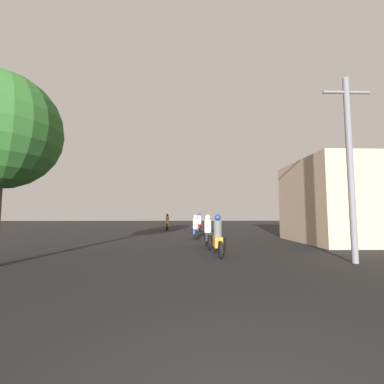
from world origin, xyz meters
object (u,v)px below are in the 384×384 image
object	(u,v)px
motorcycle_yellow	(167,223)
building_right_near	(335,201)
motorcycle_white	(207,227)
utility_pole_near	(350,163)
motorcycle_red	(199,224)
motorcycle_orange	(218,239)
motorcycle_blue	(195,229)
motorcycle_black	(208,234)

from	to	relation	value
motorcycle_yellow	building_right_near	size ratio (longest dim) A/B	0.37
motorcycle_white	utility_pole_near	world-z (taller)	utility_pole_near
motorcycle_white	motorcycle_red	xyz separation A→B (m)	(-0.36, 3.61, 0.04)
motorcycle_orange	building_right_near	xyz separation A→B (m)	(7.14, 4.17, 1.64)
motorcycle_orange	motorcycle_blue	bearing A→B (deg)	100.93
motorcycle_blue	motorcycle_white	world-z (taller)	motorcycle_white
motorcycle_orange	utility_pole_near	xyz separation A→B (m)	(4.17, -1.74, 2.61)
motorcycle_red	utility_pole_near	bearing A→B (deg)	-78.67
motorcycle_red	utility_pole_near	xyz separation A→B (m)	(4.07, -14.94, 2.57)
utility_pole_near	motorcycle_red	bearing A→B (deg)	105.24
motorcycle_red	motorcycle_yellow	distance (m)	4.05
motorcycle_white	motorcycle_blue	bearing A→B (deg)	-103.65
motorcycle_black	motorcycle_white	size ratio (longest dim) A/B	1.00
motorcycle_orange	motorcycle_white	bearing A→B (deg)	93.57
motorcycle_blue	motorcycle_red	distance (m)	6.44
motorcycle_black	utility_pole_near	distance (m)	6.42
motorcycle_black	motorcycle_red	world-z (taller)	motorcycle_red
motorcycle_red	motorcycle_orange	bearing A→B (deg)	-94.34
motorcycle_red	building_right_near	world-z (taller)	building_right_near
motorcycle_white	utility_pole_near	size ratio (longest dim) A/B	0.34
motorcycle_white	motorcycle_red	world-z (taller)	motorcycle_red
motorcycle_black	utility_pole_near	size ratio (longest dim) A/B	0.34
motorcycle_black	motorcycle_yellow	bearing A→B (deg)	94.29
motorcycle_black	motorcycle_yellow	distance (m)	13.96
motorcycle_yellow	motorcycle_black	bearing A→B (deg)	-68.70
motorcycle_blue	utility_pole_near	xyz separation A→B (m)	(4.72, -8.53, 2.62)
motorcycle_orange	building_right_near	distance (m)	8.43
motorcycle_red	building_right_near	bearing A→B (deg)	-55.96
building_right_near	motorcycle_blue	bearing A→B (deg)	161.16
motorcycle_orange	utility_pole_near	bearing A→B (deg)	-16.34
motorcycle_white	building_right_near	distance (m)	8.76
motorcycle_black	motorcycle_white	xyz separation A→B (m)	(0.63, 7.39, 0.01)
motorcycle_black	motorcycle_red	size ratio (longest dim) A/B	1.02
motorcycle_yellow	utility_pole_near	bearing A→B (deg)	-58.15
motorcycle_black	motorcycle_white	distance (m)	7.42
building_right_near	motorcycle_white	bearing A→B (deg)	140.96
motorcycle_orange	building_right_near	world-z (taller)	building_right_near
motorcycle_red	motorcycle_white	bearing A→B (deg)	-88.26
motorcycle_white	motorcycle_black	bearing A→B (deg)	-88.69
motorcycle_white	motorcycle_yellow	distance (m)	7.15
motorcycle_yellow	building_right_near	xyz separation A→B (m)	(10.08, -11.71, 1.63)
motorcycle_yellow	utility_pole_near	world-z (taller)	utility_pole_near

